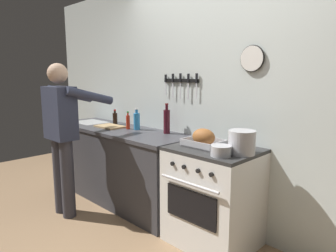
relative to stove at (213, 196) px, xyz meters
name	(u,v)px	position (x,y,z in m)	size (l,w,h in m)	color
wall_back	(219,99)	(-0.22, 0.36, 0.85)	(6.00, 0.13, 2.60)	silver
counter_block	(119,163)	(-1.43, 0.00, 0.01)	(2.03, 0.65, 0.90)	#38383D
stove	(213,196)	(0.00, 0.00, 0.00)	(0.76, 0.67, 0.90)	white
person_cook	(63,130)	(-1.52, -0.66, 0.50)	(0.51, 0.63, 1.66)	#383842
roasting_pan	(204,139)	(-0.11, -0.02, 0.52)	(0.35, 0.26, 0.17)	#B7B7BC
stock_pot	(242,142)	(0.28, -0.01, 0.55)	(0.22, 0.22, 0.20)	#B7B7BC
saucepan	(221,151)	(0.20, -0.18, 0.49)	(0.17, 0.17, 0.09)	#B7B7BC
cutting_board	(110,126)	(-1.56, -0.03, 0.46)	(0.36, 0.24, 0.02)	tan
bottle_hot_sauce	(128,122)	(-1.30, 0.05, 0.54)	(0.05, 0.05, 0.21)	red
bottle_wine_red	(167,121)	(-0.78, 0.18, 0.59)	(0.07, 0.07, 0.33)	#47141E
bottle_dish_soap	(137,121)	(-1.20, 0.10, 0.55)	(0.07, 0.07, 0.25)	#338CCC
bottle_soy_sauce	(115,118)	(-1.69, 0.15, 0.53)	(0.06, 0.06, 0.19)	black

